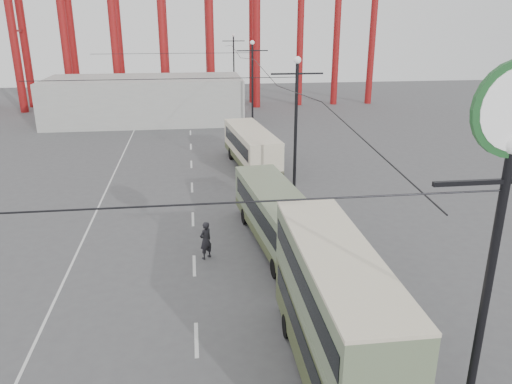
{
  "coord_description": "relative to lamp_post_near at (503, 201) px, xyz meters",
  "views": [
    {
      "loc": [
        -0.83,
        -12.08,
        11.52
      ],
      "look_at": [
        2.31,
        11.96,
        3.0
      ],
      "focal_mm": 35.0,
      "sensor_mm": 36.0,
      "label": 1
    }
  ],
  "objects": [
    {
      "name": "lamp_post_distant",
      "position": [
        0.0,
        65.0,
        -3.18
      ],
      "size": [
        3.2,
        0.44,
        9.32
      ],
      "color": "black",
      "rests_on": "ground"
    },
    {
      "name": "fairground_shed",
      "position": [
        -11.6,
        50.0,
        -5.36
      ],
      "size": [
        22.0,
        10.0,
        5.0
      ],
      "primitive_type": "cube",
      "color": "#A6A7A2",
      "rests_on": "ground"
    },
    {
      "name": "single_decker_green",
      "position": [
        -2.17,
        14.91,
        -6.21
      ],
      "size": [
        3.49,
        10.56,
        2.93
      ],
      "rotation": [
        0.0,
        0.0,
        0.11
      ],
      "color": "#6D7D5B",
      "rests_on": "ground"
    },
    {
      "name": "lamp_post_far",
      "position": [
        0.0,
        43.0,
        -3.18
      ],
      "size": [
        3.2,
        0.44,
        9.32
      ],
      "color": "black",
      "rests_on": "ground"
    },
    {
      "name": "pedestrian",
      "position": [
        -5.98,
        13.75,
        -6.88
      ],
      "size": [
        0.85,
        0.82,
        1.97
      ],
      "primitive_type": "imported",
      "rotation": [
        0.0,
        0.0,
        3.83
      ],
      "color": "black",
      "rests_on": "ground"
    },
    {
      "name": "lamp_post_near",
      "position": [
        0.0,
        0.0,
        0.0
      ],
      "size": [
        3.2,
        0.44,
        10.8
      ],
      "color": "black",
      "rests_on": "ground"
    },
    {
      "name": "lamp_post_mid",
      "position": [
        0.0,
        21.0,
        -3.18
      ],
      "size": [
        3.2,
        0.44,
        9.32
      ],
      "color": "black",
      "rests_on": "ground"
    },
    {
      "name": "double_decker_bus",
      "position": [
        -2.16,
        4.27,
        -5.17
      ],
      "size": [
        2.29,
        8.94,
        4.8
      ],
      "rotation": [
        0.0,
        0.0,
        -0.0
      ],
      "color": "#3E4826",
      "rests_on": "ground"
    },
    {
      "name": "single_decker_cream",
      "position": [
        -1.77,
        29.46,
        -6.12
      ],
      "size": [
        3.6,
        10.16,
        3.09
      ],
      "rotation": [
        0.0,
        0.0,
        0.11
      ],
      "color": "beige",
      "rests_on": "ground"
    },
    {
      "name": "road_markings",
      "position": [
        -6.46,
        22.7,
        -7.86
      ],
      "size": [
        12.52,
        120.0,
        0.01
      ],
      "color": "silver",
      "rests_on": "ground"
    }
  ]
}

